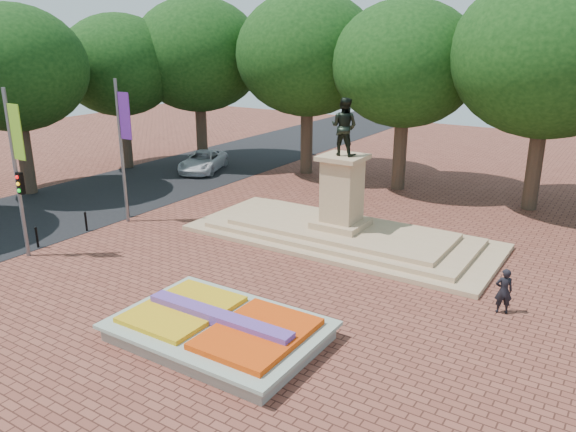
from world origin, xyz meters
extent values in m
plane|color=brown|center=(0.00, 0.00, 0.00)|extent=(90.00, 90.00, 0.00)
cube|color=black|center=(-15.00, 5.00, 0.01)|extent=(9.00, 90.00, 0.02)
cube|color=gray|center=(1.00, -2.00, 0.23)|extent=(6.00, 4.00, 0.45)
cube|color=#A7B4A3|center=(1.00, -2.00, 0.50)|extent=(6.30, 4.30, 0.12)
cube|color=#FA550D|center=(2.45, -2.00, 0.63)|extent=(2.60, 3.40, 0.22)
cube|color=yellow|center=(-0.45, -2.00, 0.62)|extent=(2.60, 3.40, 0.18)
cube|color=#503085|center=(1.00, -2.00, 0.72)|extent=(5.20, 0.55, 0.38)
cube|color=tan|center=(0.00, 8.00, 0.10)|extent=(14.00, 6.00, 0.20)
cube|color=tan|center=(0.00, 8.00, 0.30)|extent=(12.00, 5.00, 0.20)
cube|color=tan|center=(0.00, 8.00, 0.50)|extent=(10.00, 4.00, 0.20)
cube|color=tan|center=(0.00, 8.00, 0.75)|extent=(2.20, 2.20, 0.30)
cube|color=tan|center=(0.00, 8.00, 2.30)|extent=(1.50, 1.50, 2.80)
cube|color=tan|center=(0.00, 8.00, 3.80)|extent=(1.90, 1.90, 0.20)
imported|color=black|center=(0.00, 8.00, 5.15)|extent=(1.22, 0.95, 2.50)
cylinder|color=#3B2C20|center=(-16.00, 18.00, 2.00)|extent=(0.80, 0.80, 4.00)
ellipsoid|color=black|center=(-16.00, 18.00, 6.69)|extent=(8.80, 8.80, 7.48)
cylinder|color=#3B2C20|center=(-8.00, 18.00, 2.00)|extent=(0.80, 0.80, 4.00)
ellipsoid|color=black|center=(-8.00, 18.00, 6.69)|extent=(8.80, 8.80, 7.48)
cylinder|color=#3B2C20|center=(-1.00, 18.00, 2.00)|extent=(0.80, 0.80, 4.00)
ellipsoid|color=black|center=(-1.00, 18.00, 6.69)|extent=(8.80, 8.80, 7.48)
cylinder|color=#3B2C20|center=(6.00, 18.00, 2.00)|extent=(0.80, 0.80, 4.00)
ellipsoid|color=black|center=(6.00, 18.00, 6.69)|extent=(8.80, 8.80, 7.48)
cylinder|color=#3B2C20|center=(-19.50, 5.00, 1.92)|extent=(0.80, 0.80, 3.84)
ellipsoid|color=black|center=(-19.50, 5.00, 6.41)|extent=(8.40, 8.40, 7.14)
cylinder|color=#3B2C20|center=(-19.50, 13.00, 1.92)|extent=(0.80, 0.80, 3.84)
ellipsoid|color=black|center=(-19.50, 13.00, 6.41)|extent=(8.40, 8.40, 7.14)
cylinder|color=slate|center=(-10.20, -1.00, 3.50)|extent=(0.16, 0.16, 7.00)
cube|color=#7FBE26|center=(-9.75, -1.00, 5.30)|extent=(0.70, 0.04, 2.20)
cylinder|color=slate|center=(-10.20, 4.50, 3.50)|extent=(0.16, 0.16, 7.00)
cube|color=#5B218C|center=(-9.75, 4.50, 5.30)|extent=(0.70, 0.04, 2.20)
cube|color=black|center=(-10.00, -1.00, 3.20)|extent=(0.28, 0.18, 0.90)
cylinder|color=black|center=(-10.70, -0.20, 0.45)|extent=(0.10, 0.10, 0.90)
sphere|color=black|center=(-10.70, -0.20, 0.92)|extent=(0.12, 0.12, 0.12)
cylinder|color=black|center=(-10.70, 2.40, 0.45)|extent=(0.10, 0.10, 0.90)
sphere|color=black|center=(-10.70, 2.40, 0.92)|extent=(0.12, 0.12, 0.12)
cylinder|color=black|center=(-10.70, 5.00, 0.45)|extent=(0.10, 0.10, 0.90)
sphere|color=black|center=(-10.70, 5.00, 0.92)|extent=(0.12, 0.12, 0.12)
imported|color=silver|center=(-14.18, 14.88, 0.69)|extent=(3.95, 5.43, 1.37)
imported|color=black|center=(7.91, 4.50, 0.80)|extent=(0.69, 0.60, 1.60)
camera|label=1|loc=(11.00, -13.72, 8.93)|focal=35.00mm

